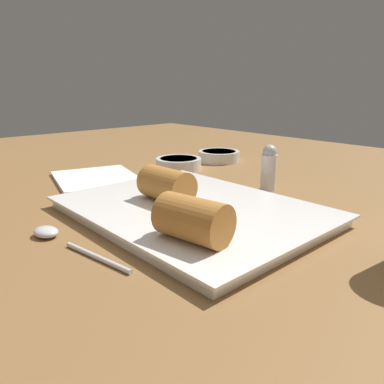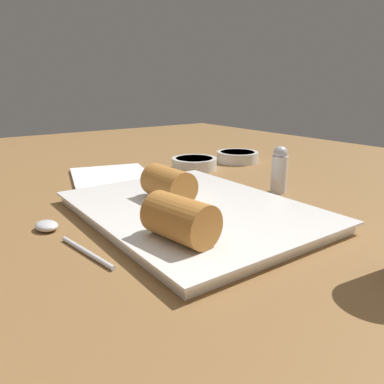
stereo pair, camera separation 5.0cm
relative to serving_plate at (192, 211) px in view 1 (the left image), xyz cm
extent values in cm
cube|color=olive|center=(-1.95, 1.47, -1.76)|extent=(180.00, 140.00, 2.00)
cube|color=white|center=(0.00, 0.00, -0.16)|extent=(30.37, 23.12, 1.20)
cube|color=white|center=(0.00, 0.00, 0.59)|extent=(31.58, 24.04, 0.30)
cylinder|color=#B77533|center=(-3.56, -1.19, 2.89)|extent=(7.18, 4.52, 4.31)
sphere|color=#B23D2D|center=(-6.44, -1.27, 2.89)|extent=(2.80, 2.80, 2.80)
cylinder|color=#B77533|center=(8.12, -7.20, 2.89)|extent=(7.65, 5.38, 4.31)
sphere|color=#6B9E47|center=(5.27, -7.66, 2.89)|extent=(2.80, 2.80, 2.80)
cylinder|color=silver|center=(-21.79, 16.22, 0.35)|extent=(8.79, 8.79, 2.22)
cylinder|color=#DBBC89|center=(-21.79, 16.22, 1.26)|extent=(7.20, 7.20, 0.40)
cylinder|color=silver|center=(-22.07, 27.80, 0.35)|extent=(8.79, 8.79, 2.22)
cylinder|color=maroon|center=(-22.07, 27.80, 1.26)|extent=(7.20, 7.20, 0.40)
cylinder|color=silver|center=(2.84, -14.74, -0.51)|extent=(9.37, 1.95, 0.50)
ellipsoid|color=silver|center=(-5.99, -16.12, -0.22)|extent=(3.45, 2.85, 1.08)
cube|color=white|center=(-24.94, 0.20, -0.46)|extent=(18.44, 16.80, 0.60)
cylinder|color=silver|center=(-1.12, 17.12, 2.08)|extent=(2.41, 2.41, 5.67)
sphere|color=#B7B7BC|center=(-1.12, 17.12, 5.33)|extent=(2.17, 2.17, 2.17)
camera|label=1|loc=(32.88, -29.79, 15.35)|focal=35.00mm
camera|label=2|loc=(36.02, -25.90, 15.35)|focal=35.00mm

